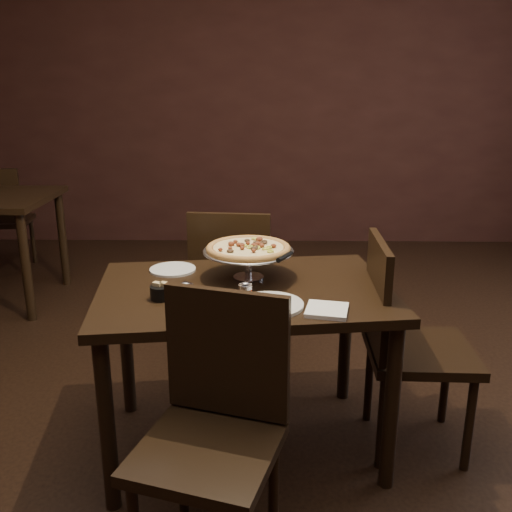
{
  "coord_description": "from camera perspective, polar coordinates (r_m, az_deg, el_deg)",
  "views": [
    {
      "loc": [
        0.02,
        -2.27,
        1.61
      ],
      "look_at": [
        -0.02,
        0.05,
        0.89
      ],
      "focal_mm": 40.0,
      "sensor_mm": 36.0,
      "label": 1
    }
  ],
  "objects": [
    {
      "name": "napkin_stack",
      "position": [
        2.18,
        7.1,
        -5.39
      ],
      "size": [
        0.18,
        0.18,
        0.02
      ],
      "primitive_type": "cube",
      "rotation": [
        0.0,
        0.0,
        -0.21
      ],
      "color": "white",
      "rests_on": "dining_table"
    },
    {
      "name": "pepper_flake_shaker",
      "position": [
        2.22,
        -1.07,
        -3.83
      ],
      "size": [
        0.05,
        0.05,
        0.1
      ],
      "color": "maroon",
      "rests_on": "dining_table"
    },
    {
      "name": "dining_table",
      "position": [
        2.46,
        -1.19,
        -5.37
      ],
      "size": [
        1.33,
        0.97,
        0.77
      ],
      "rotation": [
        0.0,
        0.0,
        0.13
      ],
      "color": "black",
      "rests_on": "ground"
    },
    {
      "name": "room",
      "position": [
        2.31,
        2.01,
        11.96
      ],
      "size": [
        6.04,
        7.04,
        2.84
      ],
      "color": "black",
      "rests_on": "ground"
    },
    {
      "name": "chair_side",
      "position": [
        2.61,
        14.56,
        -7.92
      ],
      "size": [
        0.46,
        0.46,
        0.97
      ],
      "rotation": [
        0.0,
        0.0,
        1.54
      ],
      "color": "black",
      "rests_on": "ground"
    },
    {
      "name": "plate_near",
      "position": [
        2.22,
        1.32,
        -4.89
      ],
      "size": [
        0.27,
        0.27,
        0.01
      ],
      "primitive_type": "cylinder",
      "color": "white",
      "rests_on": "dining_table"
    },
    {
      "name": "packet_caddy",
      "position": [
        2.32,
        -9.44,
        -3.54
      ],
      "size": [
        0.09,
        0.09,
        0.07
      ],
      "rotation": [
        0.0,
        0.0,
        -0.43
      ],
      "color": "black",
      "rests_on": "dining_table"
    },
    {
      "name": "bg_chair_far",
      "position": [
        5.34,
        -24.17,
        3.68
      ],
      "size": [
        0.49,
        0.49,
        0.92
      ],
      "rotation": [
        0.0,
        0.0,
        3.28
      ],
      "color": "black",
      "rests_on": "ground"
    },
    {
      "name": "pizza_stand",
      "position": [
        2.5,
        -0.77,
        0.71
      ],
      "size": [
        0.4,
        0.4,
        0.17
      ],
      "color": "silver",
      "rests_on": "dining_table"
    },
    {
      "name": "chair_far",
      "position": [
        3.23,
        -2.34,
        -2.67
      ],
      "size": [
        0.48,
        0.48,
        0.95
      ],
      "rotation": [
        0.0,
        0.0,
        3.05
      ],
      "color": "black",
      "rests_on": "ground"
    },
    {
      "name": "serving_spatula",
      "position": [
        2.39,
        2.9,
        -0.12
      ],
      "size": [
        0.17,
        0.17,
        0.02
      ],
      "rotation": [
        0.0,
        0.0,
        -0.45
      ],
      "color": "silver",
      "rests_on": "pizza_stand"
    },
    {
      "name": "chair_near",
      "position": [
        1.99,
        -4.15,
        -16.28
      ],
      "size": [
        0.55,
        0.55,
        0.94
      ],
      "rotation": [
        0.0,
        0.0,
        -0.29
      ],
      "color": "black",
      "rests_on": "ground"
    },
    {
      "name": "parmesan_shaker",
      "position": [
        2.2,
        -7.05,
        -3.98
      ],
      "size": [
        0.06,
        0.06,
        0.11
      ],
      "color": "beige",
      "rests_on": "dining_table"
    },
    {
      "name": "plate_left",
      "position": [
        2.66,
        -8.33,
        -1.34
      ],
      "size": [
        0.21,
        0.21,
        0.01
      ],
      "primitive_type": "cylinder",
      "color": "white",
      "rests_on": "dining_table"
    }
  ]
}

